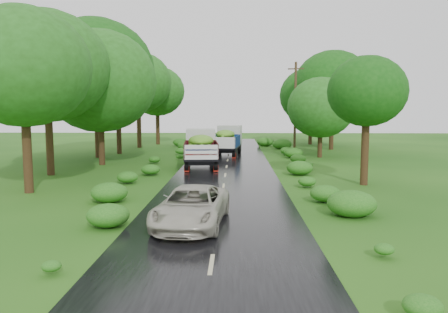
{
  "coord_description": "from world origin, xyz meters",
  "views": [
    {
      "loc": [
        0.65,
        -15.52,
        4.27
      ],
      "look_at": [
        0.04,
        7.56,
        1.7
      ],
      "focal_mm": 35.0,
      "sensor_mm": 36.0,
      "label": 1
    }
  ],
  "objects_px": {
    "truck_far": "(227,139)",
    "car": "(192,206)",
    "utility_pole": "(295,106)",
    "truck_near": "(201,146)"
  },
  "relations": [
    {
      "from": "car",
      "to": "utility_pole",
      "type": "xyz_separation_m",
      "value": [
        7.27,
        26.59,
        3.72
      ]
    },
    {
      "from": "truck_far",
      "to": "car",
      "type": "distance_m",
      "value": 24.02
    },
    {
      "from": "truck_near",
      "to": "utility_pole",
      "type": "distance_m",
      "value": 13.71
    },
    {
      "from": "car",
      "to": "truck_near",
      "type": "bearing_deg",
      "value": 98.78
    },
    {
      "from": "utility_pole",
      "to": "truck_near",
      "type": "bearing_deg",
      "value": -112.25
    },
    {
      "from": "car",
      "to": "utility_pole",
      "type": "relative_size",
      "value": 0.58
    },
    {
      "from": "truck_near",
      "to": "car",
      "type": "bearing_deg",
      "value": -91.62
    },
    {
      "from": "truck_near",
      "to": "truck_far",
      "type": "distance_m",
      "value": 8.19
    },
    {
      "from": "truck_far",
      "to": "car",
      "type": "relative_size",
      "value": 1.3
    },
    {
      "from": "utility_pole",
      "to": "truck_far",
      "type": "bearing_deg",
      "value": -142.56
    }
  ]
}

